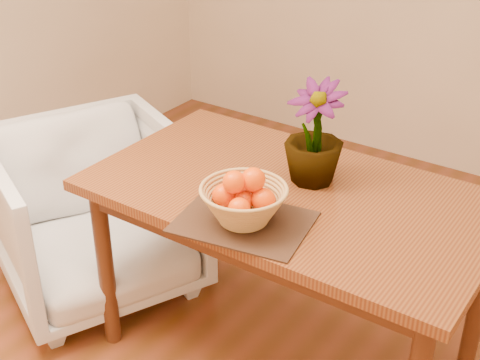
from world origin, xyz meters
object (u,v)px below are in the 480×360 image
Objects in this scene: table at (290,211)px; armchair at (94,206)px; potted_plant at (315,133)px; wicker_basket at (244,206)px.

armchair is (-0.93, -0.07, -0.26)m from table.
potted_plant reaches higher than table.
table is at bearing 87.27° from wicker_basket.
wicker_basket reaches higher than table.
table is at bearing -60.58° from armchair.
wicker_basket is at bearing -77.16° from armchair.
armchair is at bearing -167.70° from potted_plant.
potted_plant reaches higher than wicker_basket.
table is 0.31m from wicker_basket.
wicker_basket is 0.39m from potted_plant.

